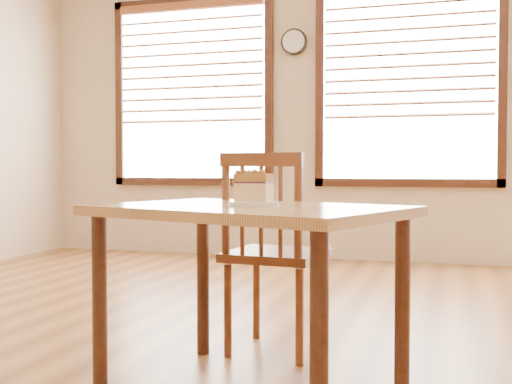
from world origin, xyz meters
TOP-DOWN VIEW (x-y plane):
  - window_left at (-1.90, 3.97)m, footprint 1.76×0.10m
  - window_right at (0.30, 3.97)m, footprint 1.76×0.10m
  - wall_clock at (-0.80, 3.96)m, footprint 0.26×0.05m
  - cafe_table_main at (-0.05, 0.13)m, footprint 1.35×1.11m
  - cafe_chair_main at (-0.11, 0.71)m, footprint 0.48×0.48m
  - plate at (-0.04, 0.16)m, footprint 0.20×0.20m
  - cake_slice at (-0.04, 0.16)m, footprint 0.15×0.11m

SIDE VIEW (x-z plane):
  - cafe_chair_main at x=-0.11m, z-range 0.01..0.98m
  - cafe_table_main at x=-0.05m, z-range 0.27..1.02m
  - plate at x=-0.04m, z-range 0.75..0.77m
  - cake_slice at x=-0.04m, z-range 0.76..0.89m
  - window_left at x=-1.90m, z-range 0.83..2.79m
  - window_right at x=0.30m, z-range 0.83..2.79m
  - wall_clock at x=-0.80m, z-range 2.02..2.28m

